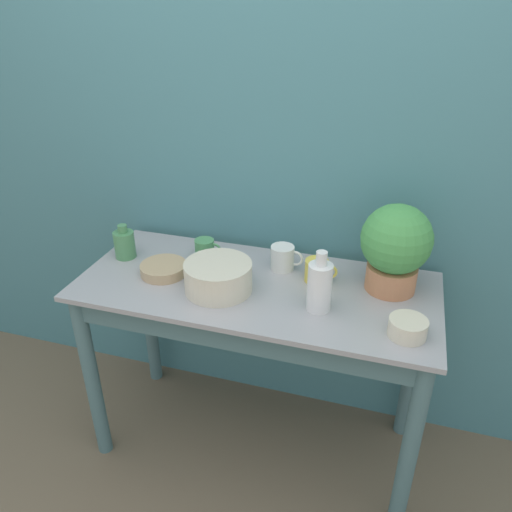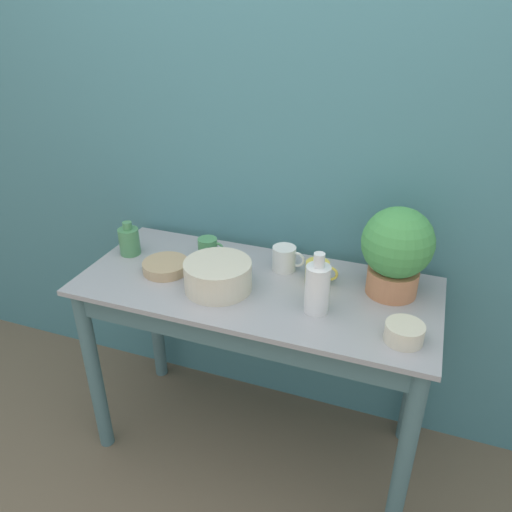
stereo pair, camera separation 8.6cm
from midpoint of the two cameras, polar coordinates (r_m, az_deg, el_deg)
name	(u,v)px [view 2 (the right image)]	position (r m, az deg, el deg)	size (l,w,h in m)	color
ground_plane	(231,493)	(2.22, -1.64, -25.49)	(12.00, 12.00, 0.00)	brown
wall_back	(286,157)	(2.00, 4.73, 11.17)	(6.00, 0.05, 2.40)	teal
counter_table	(254,325)	(1.94, 1.04, -7.94)	(1.33, 0.59, 0.81)	slate
potted_plant	(397,249)	(1.80, 17.12, 0.72)	(0.25, 0.25, 0.33)	tan
bowl_wash_large	(218,276)	(1.81, -3.02, -2.28)	(0.25, 0.25, 0.11)	beige
bottle_tall	(317,288)	(1.68, 8.48, -3.62)	(0.08, 0.08, 0.22)	white
bottle_short	(129,241)	(2.10, -13.16, 1.71)	(0.08, 0.08, 0.14)	#4C8C59
mug_white	(285,258)	(1.94, 4.57, -0.29)	(0.13, 0.09, 0.10)	white
mug_yellow	(318,272)	(1.87, 8.40, -1.87)	(0.12, 0.09, 0.09)	#E5CC4C
mug_green	(208,248)	(2.04, -4.27, 0.95)	(0.11, 0.08, 0.08)	#4C935B
bowl_small_tan	(166,266)	(1.96, -9.05, -1.20)	(0.18, 0.18, 0.04)	tan
bowl_small_cream	(404,333)	(1.64, 18.05, -8.35)	(0.12, 0.12, 0.06)	beige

